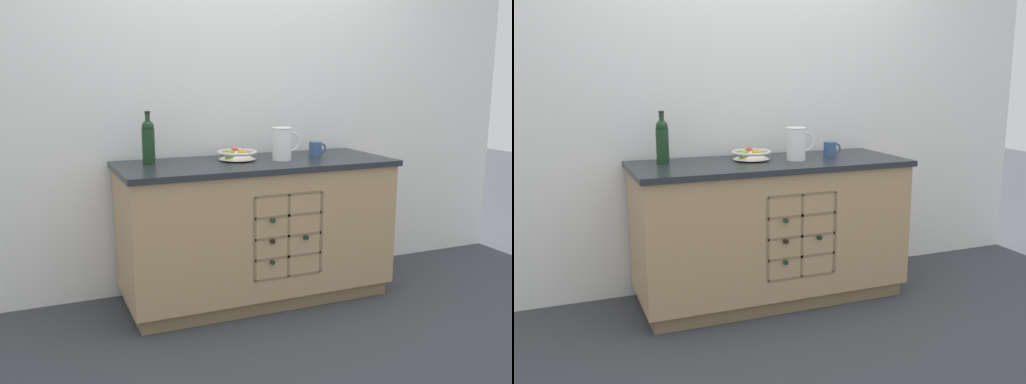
# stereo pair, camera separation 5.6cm
# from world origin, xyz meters

# --- Properties ---
(ground_plane) EXTENTS (14.00, 14.00, 0.00)m
(ground_plane) POSITION_xyz_m (0.00, 0.00, 0.00)
(ground_plane) COLOR #383A3F
(back_wall) EXTENTS (4.40, 0.06, 2.55)m
(back_wall) POSITION_xyz_m (0.00, 0.38, 1.27)
(back_wall) COLOR white
(back_wall) RESTS_ON ground_plane
(kitchen_island) EXTENTS (1.69, 0.66, 0.88)m
(kitchen_island) POSITION_xyz_m (0.00, -0.00, 0.45)
(kitchen_island) COLOR olive
(kitchen_island) RESTS_ON ground_plane
(fruit_bowl) EXTENTS (0.25, 0.25, 0.07)m
(fruit_bowl) POSITION_xyz_m (-0.10, 0.07, 0.92)
(fruit_bowl) COLOR silver
(fruit_bowl) RESTS_ON kitchen_island
(white_pitcher) EXTENTS (0.19, 0.12, 0.20)m
(white_pitcher) POSITION_xyz_m (0.17, -0.02, 0.99)
(white_pitcher) COLOR white
(white_pitcher) RESTS_ON kitchen_island
(ceramic_mug) EXTENTS (0.12, 0.08, 0.09)m
(ceramic_mug) POSITION_xyz_m (0.44, 0.04, 0.93)
(ceramic_mug) COLOR #385684
(ceramic_mug) RESTS_ON kitchen_island
(standing_wine_bottle) EXTENTS (0.08, 0.08, 0.31)m
(standing_wine_bottle) POSITION_xyz_m (-0.63, 0.13, 1.02)
(standing_wine_bottle) COLOR #19381E
(standing_wine_bottle) RESTS_ON kitchen_island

